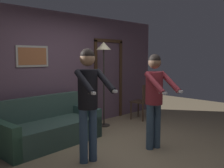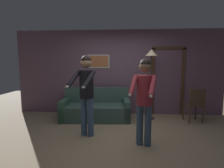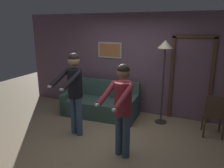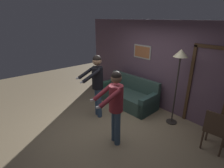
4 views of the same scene
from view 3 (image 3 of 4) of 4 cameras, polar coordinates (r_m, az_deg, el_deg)
The scene contains 7 objects.
ground_plane at distance 4.54m, azimuth -3.34°, elevation -15.14°, with size 12.00×12.00×0.00m, color #968262.
back_wall_assembly at distance 5.80m, azimuth 5.26°, elevation 5.26°, with size 6.40×0.10×2.60m.
couch at distance 5.75m, azimuth -2.94°, elevation -5.37°, with size 1.95×0.96×0.87m.
torchiere_lamp at distance 5.08m, azimuth 13.62°, elevation 7.56°, with size 0.35×0.35×1.97m.
person_standing_left at distance 4.53m, azimuth -9.80°, elevation -0.68°, with size 0.53×0.72×1.76m.
person_standing_right at distance 3.71m, azimuth 2.72°, elevation -4.99°, with size 0.54×0.68×1.68m.
dining_chair_distant at distance 5.01m, azimuth 25.22°, elevation -6.97°, with size 0.47×0.47×0.93m.
Camera 3 is at (1.79, -3.50, 2.28)m, focal length 35.00 mm.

